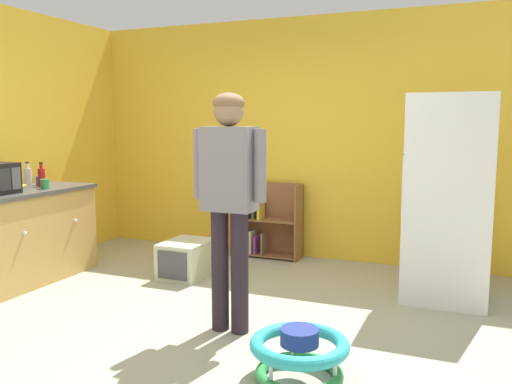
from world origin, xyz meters
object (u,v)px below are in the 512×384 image
at_px(refrigerator, 449,199).
at_px(blue_cup, 40,181).
at_px(banana_bunch, 20,186).
at_px(standing_person, 229,189).
at_px(bookshelf, 262,224).
at_px(green_cup, 45,184).
at_px(pet_carrier, 187,259).
at_px(baby_walker, 299,354).
at_px(ketchup_bottle, 42,177).
at_px(clear_bottle, 28,176).
at_px(kitchen_counter, 0,242).

relative_size(refrigerator, blue_cup, 18.74).
bearing_deg(banana_bunch, standing_person, -9.24).
xyz_separation_m(refrigerator, blue_cup, (-3.92, -0.67, 0.06)).
distance_m(bookshelf, banana_bunch, 2.59).
distance_m(refrigerator, bookshelf, 2.25).
xyz_separation_m(bookshelf, green_cup, (-1.61, -1.66, 0.58)).
relative_size(refrigerator, green_cup, 18.74).
bearing_deg(refrigerator, green_cup, -166.45).
distance_m(refrigerator, pet_carrier, 2.56).
bearing_deg(pet_carrier, standing_person, -47.52).
bearing_deg(baby_walker, bookshelf, 116.21).
bearing_deg(blue_cup, green_cup, -37.87).
xyz_separation_m(banana_bunch, ketchup_bottle, (0.05, 0.23, 0.07)).
distance_m(refrigerator, blue_cup, 3.98).
relative_size(banana_bunch, clear_bottle, 0.64).
relative_size(kitchen_counter, clear_bottle, 8.13).
distance_m(refrigerator, banana_bunch, 3.98).
distance_m(bookshelf, blue_cup, 2.44).
height_order(kitchen_counter, baby_walker, kitchen_counter).
height_order(refrigerator, blue_cup, refrigerator).
distance_m(pet_carrier, blue_cup, 1.72).
bearing_deg(baby_walker, blue_cup, 158.81).
relative_size(bookshelf, pet_carrier, 1.54).
distance_m(banana_bunch, green_cup, 0.23).
height_order(kitchen_counter, ketchup_bottle, ketchup_bottle).
distance_m(standing_person, banana_bunch, 2.46).
height_order(clear_bottle, green_cup, clear_bottle).
distance_m(bookshelf, green_cup, 2.38).
distance_m(banana_bunch, clear_bottle, 0.27).
height_order(kitchen_counter, blue_cup, blue_cup).
bearing_deg(pet_carrier, bookshelf, 69.99).
relative_size(clear_bottle, green_cup, 2.59).
bearing_deg(standing_person, bookshelf, 105.83).
distance_m(refrigerator, standing_person, 2.00).
bearing_deg(banana_bunch, green_cup, 28.36).
xyz_separation_m(baby_walker, blue_cup, (-3.20, 1.24, 0.79)).
bearing_deg(ketchup_bottle, blue_cup, 142.04).
relative_size(kitchen_counter, bookshelf, 2.35).
height_order(banana_bunch, green_cup, green_cup).
bearing_deg(pet_carrier, baby_walker, -43.43).
bearing_deg(baby_walker, pet_carrier, 136.57).
height_order(clear_bottle, blue_cup, clear_bottle).
bearing_deg(green_cup, blue_cup, 142.13).
bearing_deg(standing_person, refrigerator, 44.04).
xyz_separation_m(clear_bottle, green_cup, (0.34, -0.12, -0.05)).
distance_m(refrigerator, baby_walker, 2.17).
distance_m(clear_bottle, green_cup, 0.36).
bearing_deg(baby_walker, standing_person, 143.44).
xyz_separation_m(standing_person, clear_bottle, (-2.56, 0.62, -0.07)).
height_order(standing_person, pet_carrier, standing_person).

